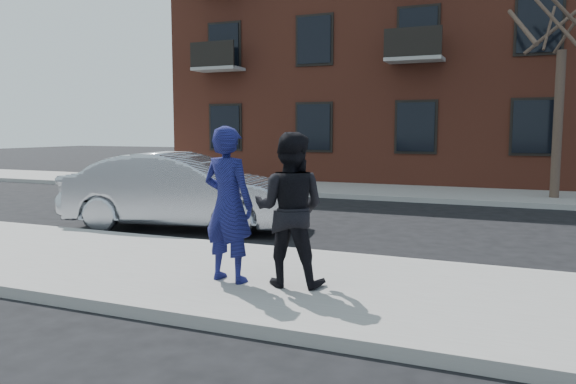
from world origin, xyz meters
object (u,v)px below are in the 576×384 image
at_px(silver_sedan, 182,191).
at_px(man_peacoat, 290,209).
at_px(man_hoodie, 228,204).
at_px(street_tree, 564,7).

bearing_deg(silver_sedan, man_peacoat, -142.65).
height_order(silver_sedan, man_peacoat, man_peacoat).
distance_m(silver_sedan, man_hoodie, 4.87).
bearing_deg(man_hoodie, man_peacoat, -161.89).
height_order(street_tree, silver_sedan, street_tree).
distance_m(silver_sedan, man_peacoat, 5.33).
height_order(street_tree, man_peacoat, street_tree).
relative_size(street_tree, silver_sedan, 1.38).
xyz_separation_m(silver_sedan, man_peacoat, (3.97, -3.54, 0.31)).
bearing_deg(man_hoodie, silver_sedan, -41.09).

